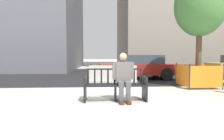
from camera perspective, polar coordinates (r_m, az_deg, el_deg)
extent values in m
plane|color=#B7B2A8|center=(5.33, -2.53, -9.33)|extent=(200.00, 200.00, 0.00)
cube|color=black|center=(13.94, -3.07, -1.17)|extent=(120.00, 12.00, 0.01)
cube|color=black|center=(5.48, -7.68, -5.46)|extent=(0.05, 0.51, 0.66)
cube|color=black|center=(5.62, 9.33, -5.26)|extent=(0.05, 0.51, 0.66)
cube|color=black|center=(5.51, 0.93, -6.51)|extent=(0.04, 0.32, 0.45)
cube|color=black|center=(5.24, 1.14, -4.55)|extent=(1.60, 0.09, 0.02)
cube|color=black|center=(5.36, 1.03, -4.37)|extent=(1.60, 0.09, 0.02)
cube|color=black|center=(5.47, 0.93, -4.20)|extent=(1.60, 0.09, 0.02)
cube|color=black|center=(5.58, 0.83, -4.03)|extent=(1.60, 0.09, 0.02)
cube|color=black|center=(5.70, 0.73, -3.88)|extent=(1.60, 0.09, 0.02)
cube|color=black|center=(5.67, 0.73, 0.27)|extent=(1.60, 0.05, 0.04)
cube|color=black|center=(5.67, -6.85, -1.88)|extent=(0.04, 0.03, 0.38)
cube|color=black|center=(5.67, -4.95, -1.88)|extent=(0.04, 0.03, 0.38)
cube|color=black|center=(5.67, -3.06, -1.87)|extent=(0.04, 0.03, 0.38)
cube|color=black|center=(5.67, -1.16, -1.86)|extent=(0.04, 0.03, 0.38)
cube|color=black|center=(5.68, 0.73, -1.85)|extent=(0.04, 0.03, 0.38)
cube|color=black|center=(5.70, 2.61, -1.83)|extent=(0.04, 0.03, 0.38)
cube|color=black|center=(5.73, 4.47, -1.81)|extent=(0.04, 0.03, 0.38)
cube|color=black|center=(5.76, 6.32, -1.80)|extent=(0.04, 0.03, 0.38)
cube|color=black|center=(5.79, 8.14, -1.78)|extent=(0.04, 0.03, 0.38)
cube|color=black|center=(5.42, -7.73, -2.21)|extent=(0.05, 0.46, 0.03)
cube|color=black|center=(5.56, 9.41, -2.08)|extent=(0.05, 0.46, 0.03)
cube|color=#66605B|center=(5.53, 3.16, -0.56)|extent=(0.40, 0.24, 0.56)
sphere|color=tan|center=(5.49, 3.21, 3.80)|extent=(0.21, 0.21, 0.21)
cube|color=#4C4C51|center=(5.33, 2.48, -4.06)|extent=(0.14, 0.44, 0.14)
cube|color=#4C4C51|center=(5.35, 4.40, -4.04)|extent=(0.14, 0.44, 0.14)
cube|color=#4C4C51|center=(5.21, 2.68, -7.10)|extent=(0.11, 0.11, 0.45)
cube|color=#4C4C51|center=(5.23, 4.66, -7.06)|extent=(0.11, 0.11, 0.45)
cube|color=#4C2319|center=(5.17, 2.78, -9.28)|extent=(0.11, 0.26, 0.08)
cube|color=#4C2319|center=(5.19, 4.78, -9.23)|extent=(0.11, 0.26, 0.08)
cube|color=#66605B|center=(5.47, 0.66, -0.18)|extent=(0.09, 0.12, 0.48)
cube|color=#66605B|center=(5.53, 5.72, -0.15)|extent=(0.09, 0.12, 0.48)
cube|color=#ADA89E|center=(8.53, 0.24, -3.54)|extent=(2.03, 0.76, 0.24)
cube|color=#ADA89E|center=(8.49, 0.24, -0.72)|extent=(2.01, 0.38, 0.60)
cylinder|color=brown|center=(8.60, 23.51, 3.91)|extent=(0.22, 0.22, 2.55)
ellipsoid|color=#477F3D|center=(8.83, 23.85, 16.51)|extent=(1.96, 1.96, 2.38)
cylinder|color=#2D2D33|center=(7.79, 21.31, -1.85)|extent=(0.05, 0.05, 0.96)
cylinder|color=#2D2D33|center=(8.40, 29.17, -1.68)|extent=(0.05, 0.05, 0.96)
cylinder|color=#2D2D33|center=(8.95, 17.93, -1.07)|extent=(0.05, 0.05, 0.96)
cylinder|color=#2D2D33|center=(9.48, 25.06, -0.98)|extent=(0.05, 0.05, 0.96)
cube|color=orange|center=(8.07, 25.38, -1.76)|extent=(1.26, 0.03, 0.80)
cube|color=orange|center=(9.20, 21.60, -1.03)|extent=(1.26, 0.03, 0.80)
cube|color=orange|center=(8.36, 19.50, -1.43)|extent=(0.03, 1.26, 0.80)
cube|color=orange|center=(8.93, 26.99, -1.31)|extent=(0.03, 1.26, 0.80)
cylinder|color=black|center=(15.41, 27.66, 0.06)|extent=(0.65, 0.26, 0.64)
cube|color=maroon|center=(10.98, 7.38, 0.27)|extent=(4.25, 2.11, 0.56)
cube|color=#38424C|center=(11.00, 8.24, 2.98)|extent=(2.19, 1.77, 0.48)
cylinder|color=black|center=(9.87, 1.35, -1.37)|extent=(0.65, 0.25, 0.64)
cylinder|color=black|center=(11.64, 0.15, -0.58)|extent=(0.65, 0.25, 0.64)
cylinder|color=black|center=(10.54, 15.35, -1.18)|extent=(0.65, 0.25, 0.64)
cylinder|color=black|center=(12.21, 12.23, -0.47)|extent=(0.65, 0.25, 0.64)
cylinder|color=gold|center=(7.61, 29.41, -2.80)|extent=(0.10, 0.08, 0.08)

